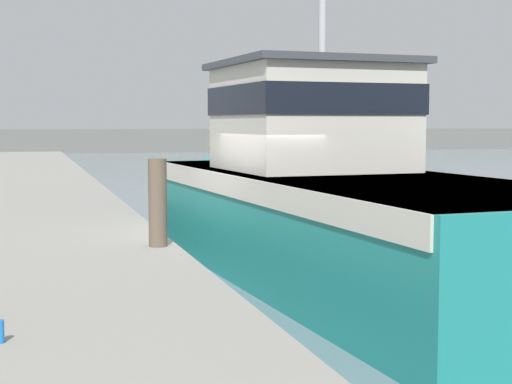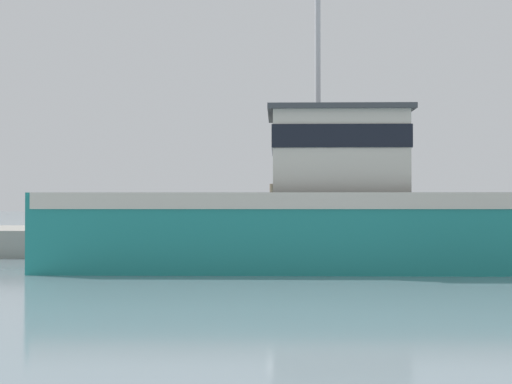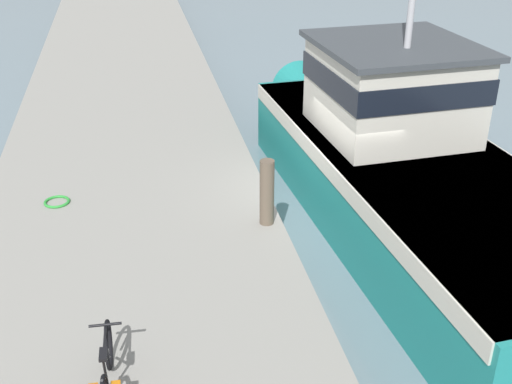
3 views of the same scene
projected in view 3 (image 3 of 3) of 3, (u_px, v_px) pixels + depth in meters
ground_plane at (323, 220)px, 14.44m from camera, size 320.00×320.00×0.00m
dock_pier at (130, 223)px, 13.52m from camera, size 6.01×80.00×0.80m
fishing_boat_main at (402, 163)px, 13.85m from camera, size 4.54×13.37×9.43m
bicycle_touring at (106, 381)px, 8.33m from camera, size 0.46×1.82×0.78m
mooring_post at (267, 192)px, 12.43m from camera, size 0.28×0.28×1.35m
hose_coil at (57, 202)px, 13.47m from camera, size 0.54×0.54×0.06m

